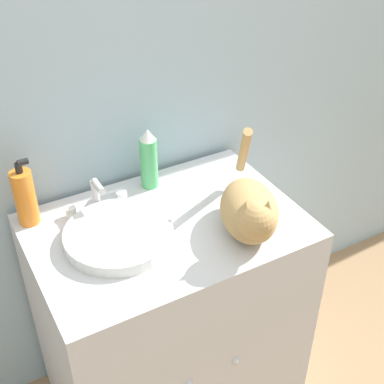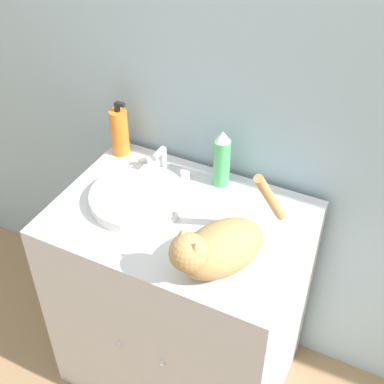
% 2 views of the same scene
% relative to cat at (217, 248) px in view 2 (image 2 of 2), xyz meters
% --- Properties ---
extents(wall_back, '(6.00, 0.05, 2.50)m').
position_rel_cat_xyz_m(wall_back, '(-0.19, 0.46, 0.37)').
color(wall_back, '#9EB7C6').
rests_on(wall_back, ground_plane).
extents(vanity_cabinet, '(0.79, 0.57, 0.80)m').
position_rel_cat_xyz_m(vanity_cabinet, '(-0.19, 0.14, -0.48)').
color(vanity_cabinet, silver).
rests_on(vanity_cabinet, ground_plane).
extents(sink_basin, '(0.31, 0.31, 0.04)m').
position_rel_cat_xyz_m(sink_basin, '(-0.34, 0.14, -0.06)').
color(sink_basin, silver).
rests_on(sink_basin, vanity_cabinet).
extents(faucet, '(0.20, 0.08, 0.11)m').
position_rel_cat_xyz_m(faucet, '(-0.34, 0.31, -0.03)').
color(faucet, silver).
rests_on(faucet, vanity_cabinet).
extents(cat, '(0.27, 0.39, 0.26)m').
position_rel_cat_xyz_m(cat, '(0.00, 0.00, 0.00)').
color(cat, tan).
rests_on(cat, vanity_cabinet).
extents(soap_bottle, '(0.06, 0.06, 0.21)m').
position_rel_cat_xyz_m(soap_bottle, '(-0.54, 0.35, 0.01)').
color(soap_bottle, orange).
rests_on(soap_bottle, vanity_cabinet).
extents(spray_bottle, '(0.06, 0.06, 0.20)m').
position_rel_cat_xyz_m(spray_bottle, '(-0.15, 0.35, 0.02)').
color(spray_bottle, '#4CB266').
rests_on(spray_bottle, vanity_cabinet).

